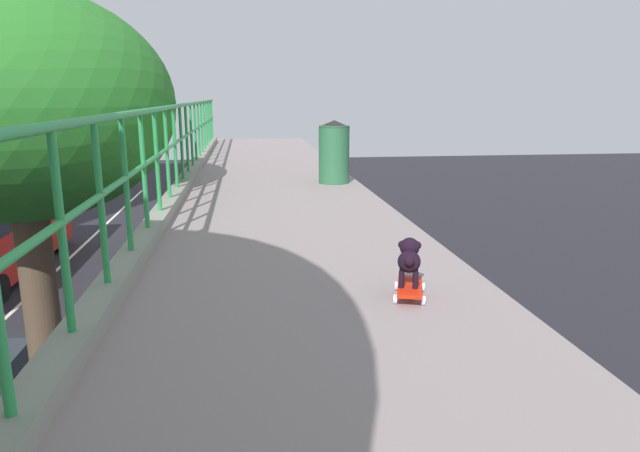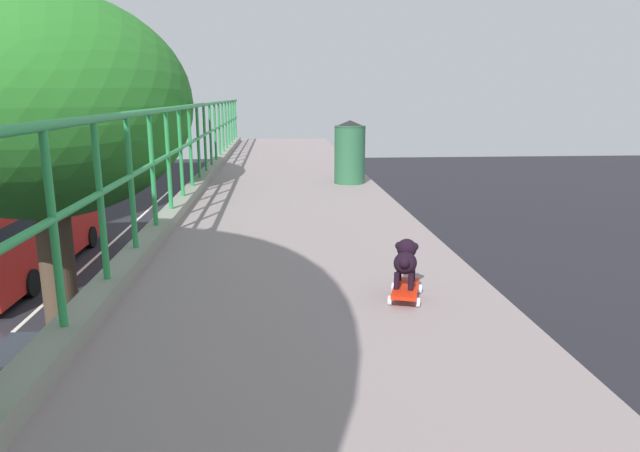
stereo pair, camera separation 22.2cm
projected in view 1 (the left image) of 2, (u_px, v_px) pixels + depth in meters
roadside_tree_mid at (18, 112)px, 7.55m from camera, size 4.14×4.14×8.19m
toy_skateboard at (410, 288)px, 3.74m from camera, size 0.29×0.44×0.09m
small_dog at (409, 258)px, 3.76m from camera, size 0.22×0.35×0.29m
litter_bin at (334, 151)px, 8.53m from camera, size 0.47×0.47×0.95m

